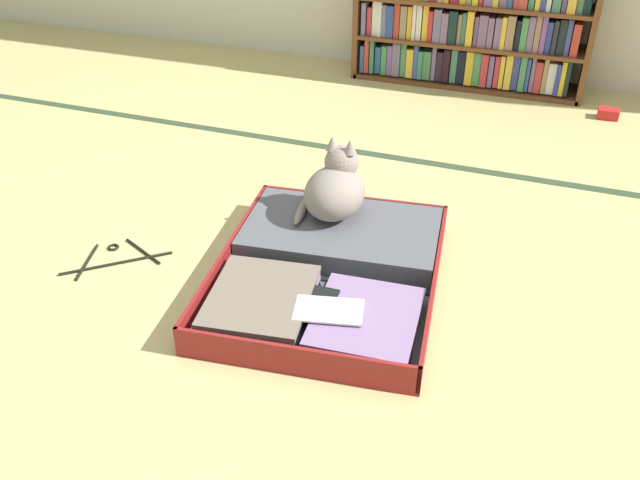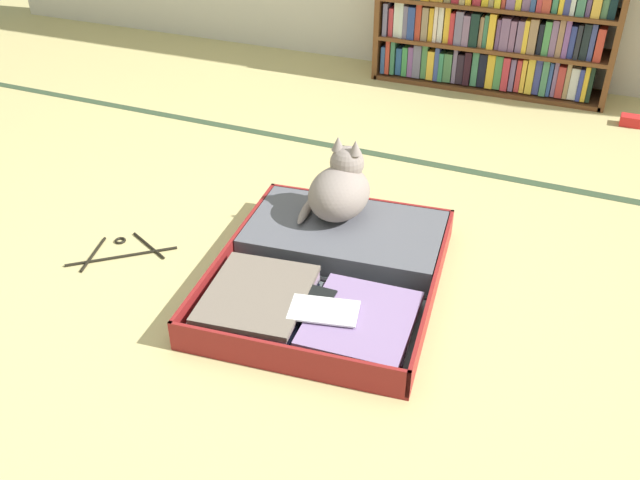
# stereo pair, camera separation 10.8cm
# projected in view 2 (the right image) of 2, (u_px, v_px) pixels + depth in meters

# --- Properties ---
(ground_plane) EXTENTS (10.00, 10.00, 0.00)m
(ground_plane) POSITION_uv_depth(u_px,v_px,m) (268.00, 308.00, 2.18)
(ground_plane) COLOR tan
(tatami_border) EXTENTS (4.80, 0.05, 0.00)m
(tatami_border) POSITION_uv_depth(u_px,v_px,m) (387.00, 156.00, 3.09)
(tatami_border) COLOR #33462E
(tatami_border) RESTS_ON ground_plane
(bookshelf) EXTENTS (1.27, 0.28, 0.69)m
(bookshelf) POSITION_uv_depth(u_px,v_px,m) (493.00, 26.00, 3.64)
(bookshelf) COLOR brown
(bookshelf) RESTS_ON ground_plane
(open_suitcase) EXTENTS (0.81, 0.95, 0.10)m
(open_suitcase) POSITION_uv_depth(u_px,v_px,m) (330.00, 267.00, 2.28)
(open_suitcase) COLOR maroon
(open_suitcase) RESTS_ON ground_plane
(black_cat) EXTENTS (0.26, 0.28, 0.28)m
(black_cat) POSITION_uv_depth(u_px,v_px,m) (341.00, 189.00, 2.40)
(black_cat) COLOR gray
(black_cat) RESTS_ON open_suitcase
(clothes_hanger) EXTENTS (0.30, 0.28, 0.01)m
(clothes_hanger) POSITION_uv_depth(u_px,v_px,m) (121.00, 251.00, 2.44)
(clothes_hanger) COLOR black
(clothes_hanger) RESTS_ON ground_plane
(small_red_pouch) EXTENTS (0.10, 0.07, 0.05)m
(small_red_pouch) POSITION_uv_depth(u_px,v_px,m) (631.00, 121.00, 3.36)
(small_red_pouch) COLOR red
(small_red_pouch) RESTS_ON ground_plane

